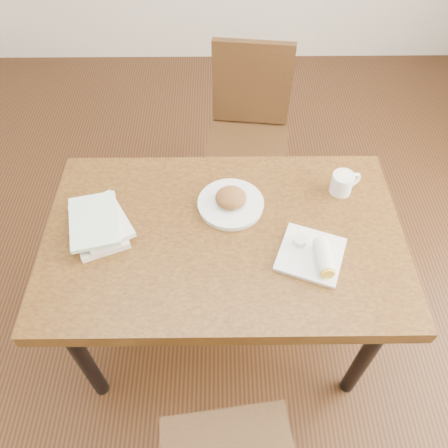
{
  "coord_description": "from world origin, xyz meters",
  "views": [
    {
      "loc": [
        -0.01,
        -0.97,
        2.0
      ],
      "look_at": [
        0.0,
        0.0,
        0.8
      ],
      "focal_mm": 35.0,
      "sensor_mm": 36.0,
      "label": 1
    }
  ],
  "objects_px": {
    "plate_scone": "(231,202)",
    "coffee_mug": "(343,183)",
    "book_stack": "(98,224)",
    "table": "(224,246)",
    "plate_burrito": "(314,255)",
    "chair_far": "(249,126)"
  },
  "relations": [
    {
      "from": "plate_scone",
      "to": "coffee_mug",
      "type": "height_order",
      "value": "coffee_mug"
    },
    {
      "from": "coffee_mug",
      "to": "book_stack",
      "type": "distance_m",
      "value": 0.93
    },
    {
      "from": "table",
      "to": "coffee_mug",
      "type": "distance_m",
      "value": 0.52
    },
    {
      "from": "table",
      "to": "coffee_mug",
      "type": "xyz_separation_m",
      "value": [
        0.46,
        0.21,
        0.13
      ]
    },
    {
      "from": "plate_scone",
      "to": "coffee_mug",
      "type": "xyz_separation_m",
      "value": [
        0.43,
        0.08,
        0.02
      ]
    },
    {
      "from": "table",
      "to": "coffee_mug",
      "type": "bearing_deg",
      "value": 23.97
    },
    {
      "from": "plate_scone",
      "to": "plate_burrito",
      "type": "height_order",
      "value": "plate_scone"
    },
    {
      "from": "table",
      "to": "book_stack",
      "type": "xyz_separation_m",
      "value": [
        -0.45,
        0.02,
        0.11
      ]
    },
    {
      "from": "coffee_mug",
      "to": "book_stack",
      "type": "bearing_deg",
      "value": -168.52
    },
    {
      "from": "coffee_mug",
      "to": "plate_scone",
      "type": "bearing_deg",
      "value": -170.0
    },
    {
      "from": "plate_burrito",
      "to": "book_stack",
      "type": "height_order",
      "value": "plate_burrito"
    },
    {
      "from": "table",
      "to": "book_stack",
      "type": "distance_m",
      "value": 0.47
    },
    {
      "from": "table",
      "to": "plate_burrito",
      "type": "height_order",
      "value": "plate_burrito"
    },
    {
      "from": "table",
      "to": "coffee_mug",
      "type": "height_order",
      "value": "coffee_mug"
    },
    {
      "from": "plate_burrito",
      "to": "book_stack",
      "type": "xyz_separation_m",
      "value": [
        -0.76,
        0.14,
        0.01
      ]
    },
    {
      "from": "chair_far",
      "to": "plate_burrito",
      "type": "distance_m",
      "value": 1.02
    },
    {
      "from": "coffee_mug",
      "to": "book_stack",
      "type": "height_order",
      "value": "coffee_mug"
    },
    {
      "from": "book_stack",
      "to": "plate_burrito",
      "type": "bearing_deg",
      "value": -10.17
    },
    {
      "from": "coffee_mug",
      "to": "table",
      "type": "bearing_deg",
      "value": -156.03
    },
    {
      "from": "table",
      "to": "chair_far",
      "type": "xyz_separation_m",
      "value": [
        0.14,
        0.87,
        -0.12
      ]
    },
    {
      "from": "plate_scone",
      "to": "book_stack",
      "type": "xyz_separation_m",
      "value": [
        -0.48,
        -0.11,
        0.01
      ]
    },
    {
      "from": "table",
      "to": "plate_scone",
      "type": "distance_m",
      "value": 0.17
    }
  ]
}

